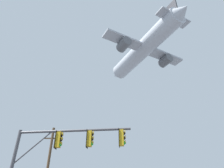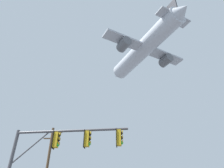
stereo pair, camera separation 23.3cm
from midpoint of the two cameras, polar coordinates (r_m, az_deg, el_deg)
The scene contains 3 objects.
signal_pole_near at distance 12.53m, azimuth -15.03°, elevation -17.66°, with size 6.93×0.99×5.75m.
utility_pole at distance 23.39m, azimuth -18.47°, elevation -21.96°, with size 2.20×0.28×9.27m.
airplane at distance 51.70m, azimuth 8.73°, elevation 9.84°, with size 21.28×27.56×8.05m.
Camera 1 is at (0.52, -5.54, 1.79)m, focal length 31.93 mm.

